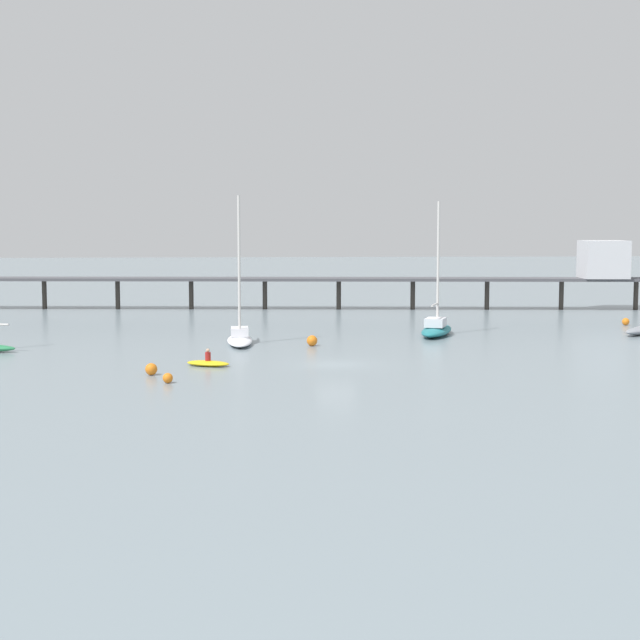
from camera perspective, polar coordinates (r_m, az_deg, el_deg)
The scene contains 9 objects.
ground_plane at distance 63.59m, azimuth 0.95°, elevation -2.63°, with size 400.00×400.00×0.00m, color gray.
pier at distance 104.49m, azimuth 7.52°, elevation 2.92°, with size 73.56×10.45×7.38m.
sailboat_teal at distance 80.34m, azimuth 6.87°, elevation -0.43°, with size 4.63×7.66×11.02m.
sailboat_white at distance 74.66m, azimuth -4.75°, elevation -0.89°, with size 2.02×7.46×11.32m.
dinghy_yellow at distance 63.31m, azimuth -6.61°, elevation -2.52°, with size 3.22×2.39×1.14m.
mooring_buoy_mid at distance 92.08m, azimuth 17.55°, elevation -0.09°, with size 0.66×0.66×0.66m, color orange.
mooring_buoy_far at distance 73.03m, azimuth -0.47°, elevation -1.22°, with size 0.81×0.81×0.81m, color orange.
mooring_buoy_outer at distance 56.88m, azimuth -8.95°, elevation -3.40°, with size 0.60×0.60×0.60m, color orange.
mooring_buoy_inner at distance 60.00m, azimuth -9.90°, elevation -2.87°, with size 0.74×0.74×0.74m, color orange.
Camera 1 is at (-5.68, -62.66, 9.26)m, focal length 54.36 mm.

